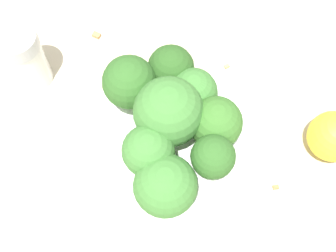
{
  "coord_description": "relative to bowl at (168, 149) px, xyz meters",
  "views": [
    {
      "loc": [
        -0.16,
        -0.01,
        0.41
      ],
      "look_at": [
        0.0,
        0.0,
        0.07
      ],
      "focal_mm": 50.0,
      "sensor_mm": 36.0,
      "label": 1
    }
  ],
  "objects": [
    {
      "name": "broccoli_floret_4",
      "position": [
        0.01,
        -0.04,
        0.05
      ],
      "size": [
        0.04,
        0.04,
        0.05
      ],
      "color": "#84AD66",
      "rests_on": "bowl"
    },
    {
      "name": "broccoli_floret_7",
      "position": [
        -0.02,
        0.01,
        0.05
      ],
      "size": [
        0.04,
        0.04,
        0.06
      ],
      "color": "#84AD66",
      "rests_on": "bowl"
    },
    {
      "name": "broccoli_floret_0",
      "position": [
        0.01,
        -0.0,
        0.05
      ],
      "size": [
        0.06,
        0.06,
        0.07
      ],
      "color": "#84AD66",
      "rests_on": "bowl"
    },
    {
      "name": "broccoli_floret_3",
      "position": [
        0.04,
        -0.02,
        0.04
      ],
      "size": [
        0.04,
        0.04,
        0.05
      ],
      "color": "#7A9E5B",
      "rests_on": "bowl"
    },
    {
      "name": "broccoli_floret_1",
      "position": [
        0.06,
        0.0,
        0.05
      ],
      "size": [
        0.04,
        0.04,
        0.05
      ],
      "color": "#8EB770",
      "rests_on": "bowl"
    },
    {
      "name": "almond_crumb_3",
      "position": [
        0.13,
        0.08,
        -0.01
      ],
      "size": [
        0.01,
        0.01,
        0.01
      ],
      "primitive_type": "cube",
      "rotation": [
        0.0,
        0.0,
        1.14
      ],
      "color": "#AD7F4C",
      "rests_on": "ground_plane"
    },
    {
      "name": "broccoli_floret_5",
      "position": [
        -0.05,
        -0.0,
        0.04
      ],
      "size": [
        0.05,
        0.05,
        0.05
      ],
      "color": "#8EB770",
      "rests_on": "bowl"
    },
    {
      "name": "almond_crumb_4",
      "position": [
        -0.03,
        -0.1,
        -0.01
      ],
      "size": [
        0.0,
        0.01,
        0.01
      ],
      "primitive_type": "cube",
      "rotation": [
        0.0,
        0.0,
        4.93
      ],
      "color": "olive",
      "rests_on": "ground_plane"
    },
    {
      "name": "ground_plane",
      "position": [
        0.0,
        0.0,
        -0.02
      ],
      "size": [
        3.0,
        3.0,
        0.0
      ],
      "primitive_type": "plane",
      "color": "beige"
    },
    {
      "name": "lemon_wedge",
      "position": [
        0.02,
        -0.15,
        0.01
      ],
      "size": [
        0.05,
        0.05,
        0.05
      ],
      "primitive_type": "sphere",
      "color": "yellow",
      "rests_on": "ground_plane"
    },
    {
      "name": "bowl",
      "position": [
        0.0,
        0.0,
        0.0
      ],
      "size": [
        0.16,
        0.16,
        0.03
      ],
      "primitive_type": "cylinder",
      "color": "white",
      "rests_on": "ground_plane"
    },
    {
      "name": "almond_crumb_1",
      "position": [
        0.1,
        -0.06,
        -0.01
      ],
      "size": [
        0.01,
        0.01,
        0.01
      ],
      "primitive_type": "cube",
      "rotation": [
        0.0,
        0.0,
        5.31
      ],
      "color": "tan",
      "rests_on": "ground_plane"
    },
    {
      "name": "almond_crumb_2",
      "position": [
        0.1,
        0.04,
        -0.01
      ],
      "size": [
        0.01,
        0.01,
        0.01
      ],
      "primitive_type": "cube",
      "rotation": [
        0.0,
        0.0,
        5.94
      ],
      "color": "tan",
      "rests_on": "ground_plane"
    },
    {
      "name": "pepper_shaker",
      "position": [
        0.08,
        0.14,
        0.02
      ],
      "size": [
        0.04,
        0.04,
        0.07
      ],
      "color": "silver",
      "rests_on": "ground_plane"
    },
    {
      "name": "broccoli_floret_6",
      "position": [
        -0.03,
        -0.04,
        0.05
      ],
      "size": [
        0.04,
        0.04,
        0.05
      ],
      "color": "#84AD66",
      "rests_on": "bowl"
    },
    {
      "name": "broccoli_floret_2",
      "position": [
        0.04,
        0.03,
        0.05
      ],
      "size": [
        0.05,
        0.05,
        0.06
      ],
      "color": "#84AD66",
      "rests_on": "bowl"
    }
  ]
}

